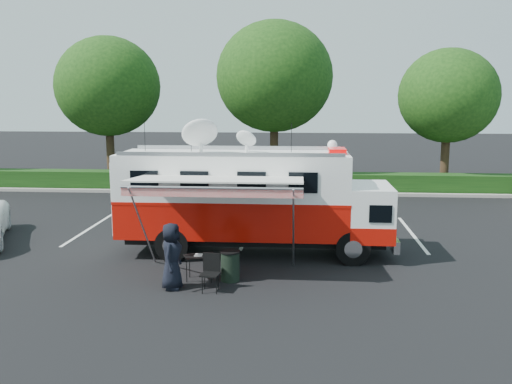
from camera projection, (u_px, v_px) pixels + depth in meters
ground_plane at (255, 253)px, 18.16m from camera, size 120.00×120.00×0.00m
back_border at (296, 95)px, 29.92m from camera, size 60.00×6.14×8.87m
stall_lines at (248, 231)px, 21.14m from camera, size 24.12×5.50×0.01m
command_truck at (252, 199)px, 17.87m from camera, size 8.57×2.36×4.12m
awning at (216, 183)px, 15.37m from camera, size 4.68×2.43×2.83m
person at (172, 288)px, 14.85m from camera, size 0.62×0.89×1.75m
folding_table at (200, 257)px, 15.42m from camera, size 0.97×0.84×0.70m
folding_chair at (211, 269)px, 14.63m from camera, size 0.52×0.55×0.96m
trash_bin at (230, 266)px, 15.42m from camera, size 0.55×0.55×0.83m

